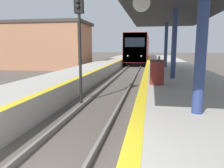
% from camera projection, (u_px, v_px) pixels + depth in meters
% --- Properties ---
extents(train, '(2.85, 18.16, 4.33)m').
position_uv_depth(train, '(139.00, 48.00, 34.22)').
color(train, black).
rests_on(train, ground).
extents(signal_near, '(0.36, 0.31, 4.59)m').
position_uv_depth(signal_near, '(79.00, 26.00, 8.81)').
color(signal_near, black).
rests_on(signal_near, ground).
extents(station_canopy, '(4.72, 17.41, 3.44)m').
position_uv_depth(station_canopy, '(176.00, 8.00, 10.07)').
color(station_canopy, navy).
rests_on(station_canopy, platform_right).
extents(trash_bin, '(0.60, 0.60, 0.99)m').
position_uv_depth(trash_bin, '(157.00, 72.00, 8.74)').
color(trash_bin, maroon).
rests_on(trash_bin, platform_right).
extents(bench, '(0.44, 1.65, 0.92)m').
position_uv_depth(bench, '(157.00, 63.00, 13.99)').
color(bench, '#4C4C51').
rests_on(bench, platform_right).
extents(station_building, '(11.05, 5.45, 5.08)m').
position_uv_depth(station_building, '(40.00, 46.00, 24.43)').
color(station_building, '#9E6B4C').
rests_on(station_building, ground).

